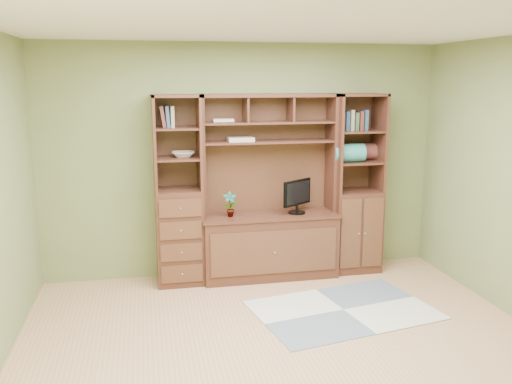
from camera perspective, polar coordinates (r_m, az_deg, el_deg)
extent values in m
cube|color=tan|center=(4.67, 3.41, -16.34)|extent=(4.60, 4.10, 0.04)
cube|color=white|center=(4.14, 3.87, 17.27)|extent=(4.60, 4.10, 0.04)
cube|color=olive|center=(6.14, -1.31, 3.33)|extent=(4.50, 0.04, 2.60)
cube|color=olive|center=(2.43, 16.37, -10.45)|extent=(4.50, 0.04, 2.60)
cube|color=#432217|center=(5.98, 1.45, 0.42)|extent=(1.54, 0.53, 2.05)
cube|color=#432217|center=(5.88, -8.17, 0.11)|extent=(0.50, 0.45, 2.05)
cube|color=#432217|center=(6.33, 10.45, 0.86)|extent=(0.55, 0.45, 2.05)
cube|color=#9EA3A4|center=(5.45, 9.18, -12.16)|extent=(1.85, 1.41, 0.01)
cube|color=black|center=(6.03, 4.36, 0.17)|extent=(0.46, 0.40, 0.52)
imported|color=#9C5A34|center=(5.90, -2.76, -1.31)|extent=(0.15, 0.10, 0.28)
cube|color=#BBABA0|center=(5.93, -1.65, 5.58)|extent=(0.28, 0.20, 0.04)
imported|color=beige|center=(5.82, -7.69, 3.94)|extent=(0.24, 0.24, 0.06)
cube|color=#2F7C78|center=(6.18, 9.69, 4.08)|extent=(0.35, 0.21, 0.21)
cube|color=brown|center=(6.39, 11.33, 4.21)|extent=(0.35, 0.19, 0.19)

